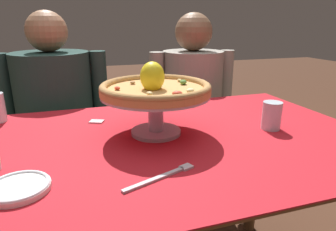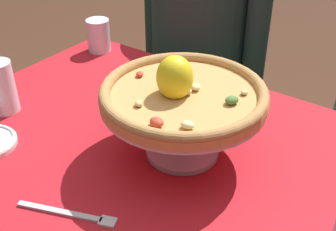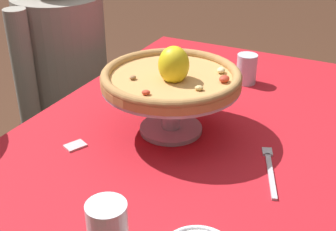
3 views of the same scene
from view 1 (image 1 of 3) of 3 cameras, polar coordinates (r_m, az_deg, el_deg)
dining_table at (r=1.00m, az=0.36°, el=-10.12°), size 1.33×0.86×0.76m
pizza_stand at (r=0.96m, az=-2.39°, el=1.88°), size 0.35×0.35×0.14m
pizza at (r=0.94m, az=-2.47°, el=5.48°), size 0.35×0.35×0.10m
water_glass_side_right at (r=1.08m, az=19.40°, el=-0.36°), size 0.07×0.07×0.10m
side_plate at (r=0.74m, az=-27.03°, el=-12.28°), size 0.14×0.14×0.02m
dinner_fork at (r=0.72m, az=-0.85°, el=-11.61°), size 0.20×0.09×0.01m
sugar_packet at (r=1.12m, az=-13.64°, el=-1.13°), size 0.06×0.05×0.00m
diner_left at (r=1.62m, az=-20.42°, el=-2.74°), size 0.53×0.38×1.16m
diner_right at (r=1.79m, az=4.57°, el=-0.15°), size 0.51×0.36×1.16m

